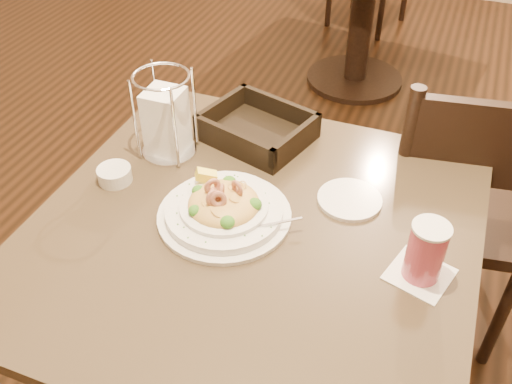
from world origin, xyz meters
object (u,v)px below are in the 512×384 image
(pasta_bowl, at_px, (224,208))
(napkin_caddy, at_px, (166,120))
(bread_basket, at_px, (257,130))
(drink_glass, at_px, (426,252))
(dining_chair_near, at_px, (456,207))
(side_plate, at_px, (350,199))
(main_table, at_px, (253,301))
(butter_ramekin, at_px, (115,175))

(pasta_bowl, relative_size, napkin_caddy, 1.47)
(napkin_caddy, bearing_deg, bread_basket, 36.08)
(drink_glass, relative_size, bread_basket, 0.47)
(drink_glass, relative_size, napkin_caddy, 0.66)
(dining_chair_near, distance_m, pasta_bowl, 0.76)
(drink_glass, height_order, bread_basket, drink_glass)
(bread_basket, xyz_separation_m, side_plate, (0.27, -0.15, -0.02))
(main_table, relative_size, butter_ramekin, 11.76)
(drink_glass, distance_m, bread_basket, 0.55)
(drink_glass, xyz_separation_m, side_plate, (-0.17, 0.16, -0.06))
(pasta_bowl, xyz_separation_m, butter_ramekin, (-0.28, 0.03, -0.01))
(dining_chair_near, relative_size, butter_ramekin, 12.15)
(dining_chair_near, xyz_separation_m, pasta_bowl, (-0.48, -0.52, 0.28))
(butter_ramekin, bearing_deg, side_plate, 13.19)
(bread_basket, bearing_deg, main_table, -70.84)
(dining_chair_near, bearing_deg, butter_ramekin, 24.77)
(napkin_caddy, bearing_deg, dining_chair_near, 27.08)
(main_table, height_order, pasta_bowl, pasta_bowl)
(bread_basket, height_order, butter_ramekin, bread_basket)
(bread_basket, height_order, side_plate, bread_basket)
(dining_chair_near, height_order, napkin_caddy, napkin_caddy)
(dining_chair_near, relative_size, bread_basket, 3.20)
(butter_ramekin, bearing_deg, pasta_bowl, -5.14)
(dining_chair_near, bearing_deg, pasta_bowl, 39.09)
(dining_chair_near, height_order, side_plate, dining_chair_near)
(main_table, relative_size, pasta_bowl, 2.95)
(pasta_bowl, bearing_deg, main_table, -6.68)
(napkin_caddy, height_order, butter_ramekin, napkin_caddy)
(bread_basket, bearing_deg, napkin_caddy, -143.92)
(dining_chair_near, height_order, pasta_bowl, dining_chair_near)
(dining_chair_near, xyz_separation_m, butter_ramekin, (-0.75, -0.50, 0.27))
(drink_glass, distance_m, butter_ramekin, 0.69)
(main_table, xyz_separation_m, pasta_bowl, (-0.07, 0.01, 0.26))
(dining_chair_near, height_order, drink_glass, dining_chair_near)
(bread_basket, distance_m, napkin_caddy, 0.23)
(bread_basket, xyz_separation_m, napkin_caddy, (-0.18, -0.13, 0.07))
(pasta_bowl, height_order, butter_ramekin, pasta_bowl)
(pasta_bowl, distance_m, drink_glass, 0.41)
(pasta_bowl, bearing_deg, dining_chair_near, 47.73)
(pasta_bowl, distance_m, napkin_caddy, 0.28)
(pasta_bowl, relative_size, side_plate, 2.18)
(main_table, relative_size, bread_basket, 3.10)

